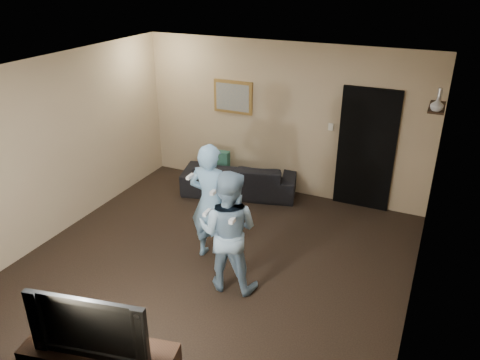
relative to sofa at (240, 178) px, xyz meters
The scene contains 18 objects.
ground 2.16m from the sofa, 74.05° to the right, with size 5.00×5.00×0.00m, color black.
ceiling 3.15m from the sofa, 74.05° to the right, with size 5.00×5.00×0.04m, color silver.
wall_back 1.25m from the sofa, 36.64° to the left, with size 5.00×0.04×2.60m, color tan.
wall_front 4.71m from the sofa, 82.64° to the right, with size 5.00×0.04×2.60m, color tan.
wall_left 2.99m from the sofa, 132.82° to the right, with size 0.04×5.00×2.60m, color tan.
wall_right 3.85m from the sofa, 33.72° to the right, with size 0.04×5.00×2.60m, color tan.
sofa is the anchor object (origin of this frame).
throw_pillow 0.50m from the sofa, behind, with size 0.48×0.15×0.48m, color #17473C.
painting_frame 1.41m from the sofa, 126.95° to the left, with size 0.72×0.05×0.57m, color olive.
painting_canvas 1.40m from the sofa, 128.83° to the left, with size 0.62×0.01×0.47m, color slate.
doorway 2.20m from the sofa, 11.32° to the left, with size 0.90×0.06×2.00m, color black.
light_switch 1.81m from the sofa, 16.02° to the left, with size 0.08×0.02×0.12m, color silver.
wall_shelf 3.44m from the sofa, ahead, with size 0.20×0.60×0.03m, color black.
shelf_vase 3.52m from the sofa, ahead, with size 0.16×0.16×0.17m, color #B4B5BA.
shelf_figurine 3.48m from the sofa, ahead, with size 0.06×0.06×0.18m, color #B4B4B8.
television 4.44m from the sofa, 82.48° to the right, with size 1.12×0.15×0.65m, color black.
wii_player_left 2.08m from the sofa, 76.42° to the right, with size 0.61×0.49×1.66m.
wii_player_right 2.67m from the sofa, 68.39° to the right, with size 0.83×0.69×1.57m.
Camera 1 is at (2.51, -4.71, 3.72)m, focal length 35.00 mm.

